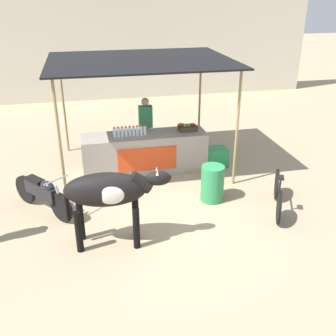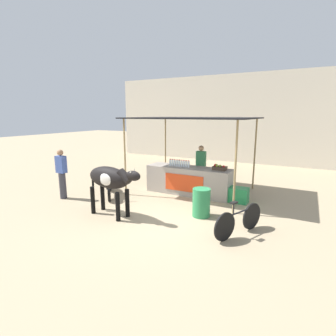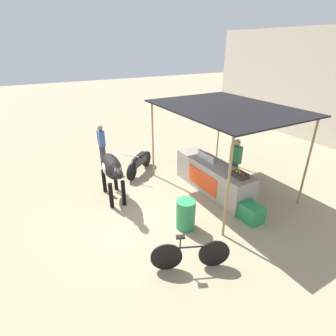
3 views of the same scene
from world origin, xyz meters
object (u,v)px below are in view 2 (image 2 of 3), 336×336
(bicycle_leaning, at_px, (239,221))
(vendor_behind_counter, at_px, (201,167))
(water_barrel, at_px, (201,203))
(cow, at_px, (110,179))
(motorcycle_parked, at_px, (109,184))
(fruit_crate, at_px, (219,168))
(cooler_box, at_px, (238,195))
(passerby_on_street, at_px, (62,174))
(stall_counter, at_px, (189,181))

(bicycle_leaning, bearing_deg, vendor_behind_counter, 124.49)
(water_barrel, height_order, cow, cow)
(water_barrel, bearing_deg, motorcycle_parked, 175.58)
(fruit_crate, xyz_separation_m, water_barrel, (0.08, -1.82, -0.64))
(vendor_behind_counter, bearing_deg, motorcycle_parked, -137.65)
(cooler_box, distance_m, bicycle_leaning, 2.40)
(fruit_crate, bearing_deg, motorcycle_parked, -155.44)
(water_barrel, bearing_deg, cooler_box, 69.58)
(cooler_box, xyz_separation_m, passerby_on_street, (-5.27, -2.37, 0.61))
(fruit_crate, relative_size, bicycle_leaning, 0.29)
(passerby_on_street, bearing_deg, vendor_behind_counter, 41.47)
(stall_counter, relative_size, passerby_on_street, 1.82)
(stall_counter, distance_m, passerby_on_street, 4.29)
(motorcycle_parked, relative_size, passerby_on_street, 0.87)
(vendor_behind_counter, bearing_deg, passerby_on_street, -138.53)
(cow, relative_size, bicycle_leaning, 1.20)
(cooler_box, bearing_deg, vendor_behind_counter, 152.46)
(cow, distance_m, bicycle_leaning, 3.50)
(motorcycle_parked, height_order, bicycle_leaning, motorcycle_parked)
(fruit_crate, distance_m, cooler_box, 1.07)
(motorcycle_parked, bearing_deg, fruit_crate, 24.56)
(fruit_crate, distance_m, cow, 3.64)
(stall_counter, height_order, bicycle_leaning, stall_counter)
(fruit_crate, distance_m, bicycle_leaning, 2.87)
(stall_counter, height_order, fruit_crate, fruit_crate)
(fruit_crate, bearing_deg, passerby_on_street, -151.14)
(fruit_crate, xyz_separation_m, passerby_on_street, (-4.57, -2.52, -0.18))
(vendor_behind_counter, xyz_separation_m, passerby_on_street, (-3.64, -3.22, 0.00))
(fruit_crate, bearing_deg, bicycle_leaning, -63.04)
(fruit_crate, relative_size, water_barrel, 0.56)
(vendor_behind_counter, relative_size, cooler_box, 2.75)
(cow, bearing_deg, stall_counter, 70.04)
(fruit_crate, distance_m, motorcycle_parked, 3.79)
(water_barrel, bearing_deg, cow, -153.06)
(vendor_behind_counter, relative_size, motorcycle_parked, 1.14)
(fruit_crate, bearing_deg, water_barrel, -87.42)
(passerby_on_street, bearing_deg, cow, -10.00)
(fruit_crate, height_order, cow, cow)
(cow, bearing_deg, vendor_behind_counter, 71.68)
(water_barrel, height_order, passerby_on_street, passerby_on_street)
(water_barrel, xyz_separation_m, cow, (-2.22, -1.13, 0.64))
(fruit_crate, height_order, motorcycle_parked, fruit_crate)
(fruit_crate, height_order, cooler_box, fruit_crate)
(cow, xyz_separation_m, passerby_on_street, (-2.44, 0.43, -0.18))
(vendor_behind_counter, height_order, passerby_on_street, same)
(bicycle_leaning, distance_m, passerby_on_street, 5.85)
(stall_counter, height_order, vendor_behind_counter, vendor_behind_counter)
(cow, height_order, bicycle_leaning, cow)
(water_barrel, distance_m, passerby_on_street, 4.73)
(motorcycle_parked, xyz_separation_m, bicycle_leaning, (4.66, -0.93, -0.08))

